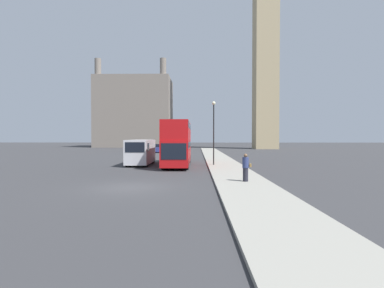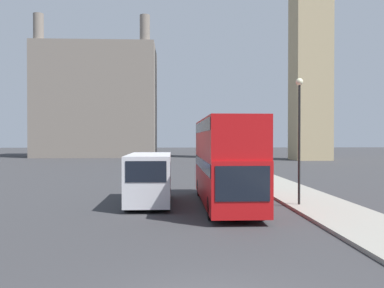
{
  "view_description": "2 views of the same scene",
  "coord_description": "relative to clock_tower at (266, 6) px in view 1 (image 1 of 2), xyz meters",
  "views": [
    {
      "loc": [
        3.88,
        -17.21,
        2.9
      ],
      "look_at": [
        3.42,
        12.76,
        2.23
      ],
      "focal_mm": 28.0,
      "sensor_mm": 36.0,
      "label": 1
    },
    {
      "loc": [
        -0.79,
        -8.44,
        3.48
      ],
      "look_at": [
        0.64,
        22.15,
        3.06
      ],
      "focal_mm": 40.0,
      "sensor_mm": 36.0,
      "label": 2
    }
  ],
  "objects": [
    {
      "name": "sidewalk_strip",
      "position": [
        -14.51,
        -58.91,
        -35.82
      ],
      "size": [
        3.5,
        120.0,
        0.15
      ],
      "color": "gray",
      "rests_on": "ground_plane"
    },
    {
      "name": "parked_sedan",
      "position": [
        -24.59,
        -18.69,
        -35.17
      ],
      "size": [
        1.79,
        4.25,
        1.62
      ],
      "color": "navy",
      "rests_on": "ground_plane"
    },
    {
      "name": "street_lamp",
      "position": [
        -15.67,
        -46.19,
        -31.65
      ],
      "size": [
        0.36,
        0.36,
        6.34
      ],
      "color": "black",
      "rests_on": "sidewalk_strip"
    },
    {
      "name": "white_van",
      "position": [
        -23.24,
        -44.9,
        -34.49
      ],
      "size": [
        2.23,
        6.22,
        2.63
      ],
      "color": "silver",
      "rests_on": "ground_plane"
    },
    {
      "name": "ground_plane",
      "position": [
        -21.26,
        -58.91,
        -35.9
      ],
      "size": [
        300.0,
        300.0,
        0.0
      ],
      "primitive_type": "plane",
      "color": "#333335"
    },
    {
      "name": "clock_tower",
      "position": [
        0.0,
        0.0,
        0.0
      ],
      "size": [
        6.08,
        6.25,
        70.04
      ],
      "color": "tan",
      "rests_on": "ground_plane"
    },
    {
      "name": "building_block_distant",
      "position": [
        -36.13,
        15.05,
        -25.5
      ],
      "size": [
        21.81,
        14.95,
        25.25
      ],
      "color": "slate",
      "rests_on": "ground_plane"
    },
    {
      "name": "pedestrian",
      "position": [
        -14.32,
        -57.46,
        -34.88
      ],
      "size": [
        0.55,
        0.39,
        1.74
      ],
      "color": "#23232D",
      "rests_on": "sidewalk_strip"
    },
    {
      "name": "red_double_decker_bus",
      "position": [
        -19.31,
        -45.54,
        -33.44
      ],
      "size": [
        2.48,
        10.77,
        4.44
      ],
      "color": "#B71114",
      "rests_on": "ground_plane"
    }
  ]
}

